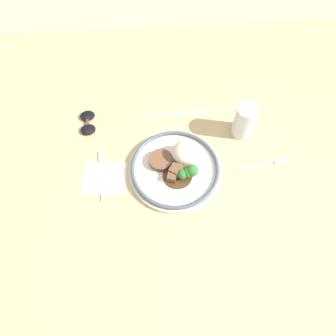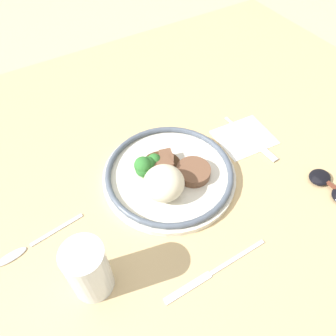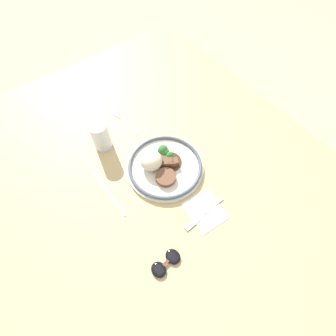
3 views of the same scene
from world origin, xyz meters
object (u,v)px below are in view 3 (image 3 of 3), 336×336
plate (163,165)px  sunglasses (166,263)px  spoon (119,117)px  juice_glass (101,137)px  fork (201,217)px  knife (108,191)px

plate → sunglasses: bearing=145.3°
spoon → sunglasses: (-0.58, 0.19, 0.01)m
juice_glass → spoon: size_ratio=0.69×
plate → spoon: size_ratio=1.65×
juice_glass → fork: 0.46m
fork → sunglasses: (-0.05, 0.18, 0.00)m
spoon → fork: bearing=172.2°
knife → spoon: (0.27, -0.21, 0.00)m
fork → sunglasses: sunglasses is taller
spoon → sunglasses: 0.61m
spoon → juice_glass: bearing=118.4°
fork → sunglasses: size_ratio=1.66×
juice_glass → spoon: juice_glass is taller
knife → juice_glass: bearing=-25.6°
sunglasses → juice_glass: bearing=-12.6°
plate → knife: bearing=80.3°
plate → spoon: 0.30m
plate → knife: 0.21m
fork → spoon: bearing=-94.1°
plate → spoon: plate is taller
spoon → sunglasses: size_ratio=1.65×
plate → juice_glass: bearing=29.8°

